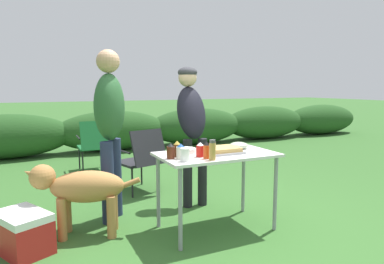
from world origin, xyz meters
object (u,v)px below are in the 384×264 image
Objects in this scene: hot_sauce_bottle at (207,150)px; dog at (80,188)px; mayo_bottle at (181,152)px; camp_chair_near_hedge at (141,157)px; spice_jar at (212,150)px; beer_bottle at (177,149)px; cooler_box at (23,232)px; camp_chair_green_behind_table at (94,143)px; ketchup_bottle at (200,150)px; folding_table at (216,161)px; bbq_sauce_bottle at (171,151)px; food_tray at (222,150)px; standing_person_in_navy_coat at (110,120)px; plate_stack at (185,151)px; mixing_bowl at (239,145)px; paper_cup_stack at (185,155)px; standing_person_in_gray_fleece at (191,118)px.

hot_sauce_bottle reaches higher than dog.
dog is at bearing 150.21° from hot_sauce_bottle.
camp_chair_near_hedge is (0.09, 1.48, -0.34)m from mayo_bottle.
spice_jar is 0.34m from beer_bottle.
hot_sauce_bottle is 1.05× the size of beer_bottle.
camp_chair_green_behind_table is at bearing 131.58° from cooler_box.
mayo_bottle reaches higher than ketchup_bottle.
folding_table is 1.92× the size of cooler_box.
bbq_sauce_bottle is at bearing 49.43° from cooler_box.
beer_bottle reaches higher than camp_chair_near_hedge.
food_tray is 0.30m from hot_sauce_bottle.
standing_person_in_navy_coat is (-0.67, 0.91, 0.21)m from spice_jar.
plate_stack is at bearing -104.00° from camp_chair_near_hedge.
hot_sauce_bottle is at bearing -25.16° from bbq_sauce_bottle.
dog is (-1.52, 0.28, -0.33)m from mixing_bowl.
hot_sauce_bottle reaches higher than paper_cup_stack.
camp_chair_near_hedge is at bearing 104.70° from food_tray.
mayo_bottle is 1.02m from standing_person_in_gray_fleece.
food_tray is 1.48m from camp_chair_near_hedge.
cooler_box is (-1.00, -2.51, -0.30)m from camp_chair_green_behind_table.
folding_table is 1.08× the size of dog.
bbq_sauce_bottle is (-0.80, -0.16, 0.03)m from mixing_bowl.
dog is at bearing 154.39° from ketchup_bottle.
hot_sauce_bottle is 1.09m from standing_person_in_navy_coat.
paper_cup_stack reaches higher than mixing_bowl.
camp_chair_green_behind_table reaches higher than dog.
ketchup_bottle is 1.01m from standing_person_in_navy_coat.
hot_sauce_bottle is at bearing -22.07° from mayo_bottle.
standing_person_in_gray_fleece is at bearing 60.40° from plate_stack.
camp_chair_green_behind_table is (-0.27, 2.85, -0.34)m from mayo_bottle.
camp_chair_green_behind_table is at bearing 99.28° from hot_sauce_bottle.
cooler_box is (-0.83, -0.41, -0.86)m from standing_person_in_navy_coat.
camp_chair_near_hedge reaches higher than dog.
beer_bottle is at bearing 128.97° from spice_jar.
mixing_bowl is 0.80m from paper_cup_stack.
spice_jar reaches higher than mixing_bowl.
standing_person_in_navy_coat is 1.06m from camp_chair_near_hedge.
paper_cup_stack is 0.22m from hot_sauce_bottle.
mayo_bottle is 1.46m from cooler_box.
beer_bottle is (-0.21, 0.27, -0.02)m from spice_jar.
paper_cup_stack is at bearing -92.54° from mayo_bottle.
hot_sauce_bottle is (-0.52, -0.29, 0.04)m from mixing_bowl.
spice_jar is 1.15m from standing_person_in_navy_coat.
standing_person_in_navy_coat is 2.07× the size of camp_chair_near_hedge.
ketchup_bottle is at bearing 3.99° from mayo_bottle.
standing_person_in_gray_fleece is 0.96m from standing_person_in_navy_coat.
food_tray is at bearing -3.77° from beer_bottle.
spice_jar reaches higher than camp_chair_green_behind_table.
bbq_sauce_bottle is (-0.48, -0.04, 0.14)m from folding_table.
camp_chair_near_hedge is (-0.12, 1.56, -0.34)m from hot_sauce_bottle.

